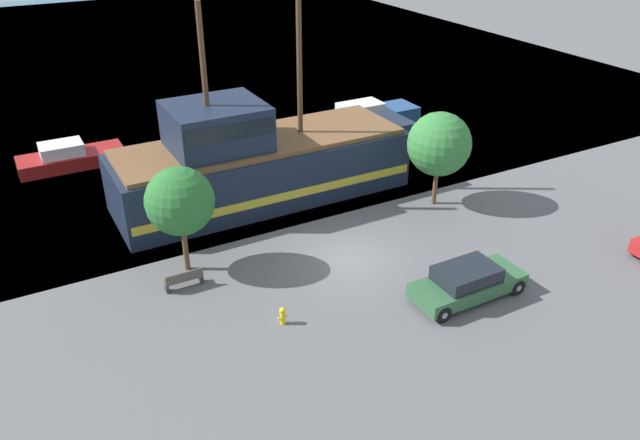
{
  "coord_description": "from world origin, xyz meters",
  "views": [
    {
      "loc": [
        -12.94,
        -21.02,
        15.48
      ],
      "look_at": [
        -0.4,
        2.0,
        1.2
      ],
      "focal_mm": 35.0,
      "sensor_mm": 36.0,
      "label": 1
    }
  ],
  "objects_px": {
    "pirate_ship": "(258,162)",
    "parked_car_curb_front": "(467,282)",
    "moored_boat_dockside": "(366,116)",
    "bench_promenade_east": "(184,279)",
    "moored_boat_outer": "(70,157)",
    "fire_hydrant": "(283,315)"
  },
  "relations": [
    {
      "from": "pirate_ship",
      "to": "parked_car_curb_front",
      "type": "relative_size",
      "value": 3.48
    },
    {
      "from": "moored_boat_dockside",
      "to": "bench_promenade_east",
      "type": "distance_m",
      "value": 22.56
    },
    {
      "from": "pirate_ship",
      "to": "moored_boat_outer",
      "type": "relative_size",
      "value": 2.78
    },
    {
      "from": "pirate_ship",
      "to": "moored_boat_dockside",
      "type": "height_order",
      "value": "pirate_ship"
    },
    {
      "from": "moored_boat_outer",
      "to": "parked_car_curb_front",
      "type": "xyz_separation_m",
      "value": [
        12.32,
        -22.4,
        0.16
      ]
    },
    {
      "from": "pirate_ship",
      "to": "fire_hydrant",
      "type": "relative_size",
      "value": 22.55
    },
    {
      "from": "moored_boat_outer",
      "to": "fire_hydrant",
      "type": "bearing_deg",
      "value": -76.87
    },
    {
      "from": "fire_hydrant",
      "to": "bench_promenade_east",
      "type": "xyz_separation_m",
      "value": [
        -2.65,
        4.27,
        0.02
      ]
    },
    {
      "from": "pirate_ship",
      "to": "fire_hydrant",
      "type": "bearing_deg",
      "value": -109.25
    },
    {
      "from": "fire_hydrant",
      "to": "moored_boat_dockside",
      "type": "bearing_deg",
      "value": 49.73
    },
    {
      "from": "parked_car_curb_front",
      "to": "bench_promenade_east",
      "type": "height_order",
      "value": "parked_car_curb_front"
    },
    {
      "from": "moored_boat_dockside",
      "to": "moored_boat_outer",
      "type": "height_order",
      "value": "moored_boat_dockside"
    },
    {
      "from": "pirate_ship",
      "to": "bench_promenade_east",
      "type": "height_order",
      "value": "pirate_ship"
    },
    {
      "from": "pirate_ship",
      "to": "bench_promenade_east",
      "type": "relative_size",
      "value": 10.45
    },
    {
      "from": "moored_boat_dockside",
      "to": "bench_promenade_east",
      "type": "height_order",
      "value": "moored_boat_dockside"
    },
    {
      "from": "parked_car_curb_front",
      "to": "fire_hydrant",
      "type": "xyz_separation_m",
      "value": [
        -7.57,
        2.07,
        -0.34
      ]
    },
    {
      "from": "moored_boat_outer",
      "to": "fire_hydrant",
      "type": "xyz_separation_m",
      "value": [
        4.74,
        -20.33,
        -0.18
      ]
    },
    {
      "from": "moored_boat_dockside",
      "to": "parked_car_curb_front",
      "type": "relative_size",
      "value": 1.56
    },
    {
      "from": "moored_boat_dockside",
      "to": "bench_promenade_east",
      "type": "relative_size",
      "value": 4.68
    },
    {
      "from": "parked_car_curb_front",
      "to": "bench_promenade_east",
      "type": "bearing_deg",
      "value": 148.22
    },
    {
      "from": "bench_promenade_east",
      "to": "pirate_ship",
      "type": "bearing_deg",
      "value": 45.54
    },
    {
      "from": "moored_boat_outer",
      "to": "bench_promenade_east",
      "type": "bearing_deg",
      "value": -82.59
    }
  ]
}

